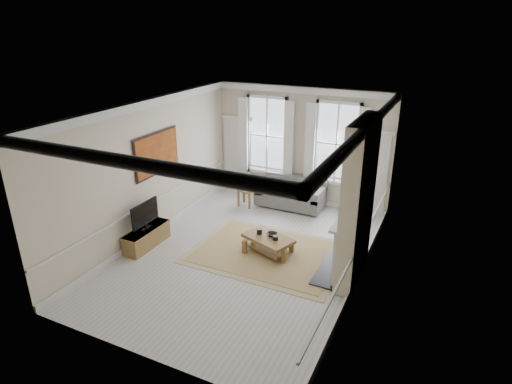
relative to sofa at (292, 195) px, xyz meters
The scene contains 23 objects.
floor 3.13m from the sofa, 89.13° to the right, with size 7.20×7.20×0.00m, color #B7B5AD.
ceiling 4.35m from the sofa, 89.13° to the right, with size 7.20×7.20×0.00m, color white.
back_wall 1.43m from the sofa, 84.51° to the left, with size 5.20×5.20×0.00m, color beige.
left_wall 4.24m from the sofa, 129.39° to the right, with size 7.20×7.20×0.00m, color beige.
right_wall 4.30m from the sofa, 49.58° to the right, with size 7.20×7.20×0.00m, color beige.
window_left 1.89m from the sofa, 156.24° to the left, with size 1.26×0.20×2.20m, color #B2BCC6, non-canonical shape.
window_right 1.94m from the sofa, 21.92° to the left, with size 1.26×0.20×2.20m, color #B2BCC6, non-canonical shape.
door_left 2.20m from the sofa, 167.30° to the left, with size 0.90×0.08×2.30m, color silver.
door_right 2.29m from the sofa, 12.15° to the left, with size 0.90×0.08×2.30m, color silver.
painting 4.13m from the sofa, 131.82° to the right, with size 0.05×1.66×1.06m, color #A5611C.
chimney_breast 4.05m from the sofa, 49.64° to the right, with size 0.35×1.70×3.38m, color beige.
hearth 3.57m from the sofa, 54.86° to the right, with size 0.55×1.50×0.05m, color black.
fireplace 3.69m from the sofa, 52.32° to the right, with size 0.21×1.45×1.33m.
mirror 4.05m from the sofa, 52.19° to the right, with size 0.06×1.26×1.06m, color gold.
sofa is the anchor object (origin of this frame).
side_table 1.32m from the sofa, 156.56° to the right, with size 0.57×0.57×0.53m.
rug 2.87m from the sofa, 80.17° to the right, with size 3.50×2.60×0.02m, color tan.
coffee_table 2.85m from the sofa, 80.17° to the right, with size 1.30×1.01×0.43m.
ceramic_pot_a 2.77m from the sofa, 85.10° to the right, with size 0.13×0.13×0.13m, color black.
ceramic_pot_b 2.94m from the sofa, 76.50° to the right, with size 0.13×0.13×0.09m, color black.
bowl 2.76m from the sofa, 78.80° to the right, with size 0.24×0.24×0.06m, color black.
tv_stand 4.39m from the sofa, 121.51° to the right, with size 0.42×1.30×0.47m, color brown.
tv 4.40m from the sofa, 121.25° to the right, with size 0.08×0.90×0.68m.
Camera 1 is at (3.94, -7.74, 5.08)m, focal length 30.00 mm.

